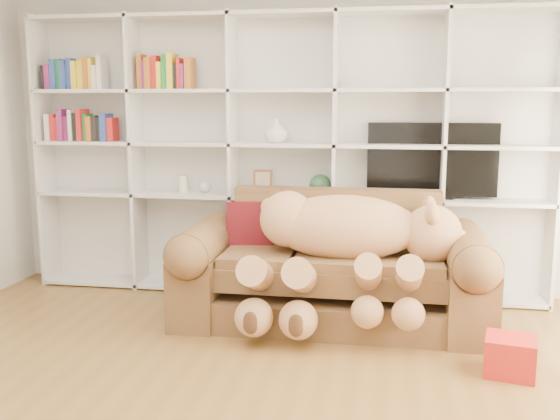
% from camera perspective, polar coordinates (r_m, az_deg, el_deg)
% --- Properties ---
extents(wall_back, '(5.00, 0.02, 2.70)m').
position_cam_1_polar(wall_back, '(5.51, 0.67, 6.66)').
color(wall_back, silver).
rests_on(wall_back, floor).
extents(bookshelf, '(4.43, 0.35, 2.40)m').
position_cam_1_polar(bookshelf, '(5.43, -2.08, 6.13)').
color(bookshelf, silver).
rests_on(bookshelf, floor).
extents(sofa, '(2.31, 1.00, 0.97)m').
position_cam_1_polar(sofa, '(4.78, 4.79, -5.82)').
color(sofa, brown).
rests_on(sofa, floor).
extents(teddy_bear, '(1.61, 0.91, 0.94)m').
position_cam_1_polar(teddy_bear, '(4.52, 5.93, -2.91)').
color(teddy_bear, tan).
rests_on(teddy_bear, sofa).
extents(throw_pillow, '(0.40, 0.26, 0.40)m').
position_cam_1_polar(throw_pillow, '(4.96, -2.69, -1.48)').
color(throw_pillow, maroon).
rests_on(throw_pillow, sofa).
extents(gift_box, '(0.34, 0.33, 0.24)m').
position_cam_1_polar(gift_box, '(4.17, 20.28, -12.40)').
color(gift_box, red).
rests_on(gift_box, floor).
extents(tv, '(1.06, 0.18, 0.63)m').
position_cam_1_polar(tv, '(5.33, 13.71, 4.37)').
color(tv, black).
rests_on(tv, bookshelf).
extents(picture_frame, '(0.17, 0.07, 0.21)m').
position_cam_1_polar(picture_frame, '(5.39, -1.57, 2.61)').
color(picture_frame, brown).
rests_on(picture_frame, bookshelf).
extents(green_vase, '(0.19, 0.19, 0.19)m').
position_cam_1_polar(green_vase, '(5.32, 3.70, 2.28)').
color(green_vase, '#295032').
rests_on(green_vase, bookshelf).
extents(figurine_tall, '(0.09, 0.09, 0.15)m').
position_cam_1_polar(figurine_tall, '(5.58, -8.84, 2.35)').
color(figurine_tall, silver).
rests_on(figurine_tall, bookshelf).
extents(figurine_short, '(0.08, 0.08, 0.13)m').
position_cam_1_polar(figurine_short, '(5.58, -8.83, 2.25)').
color(figurine_short, silver).
rests_on(figurine_short, bookshelf).
extents(snow_globe, '(0.10, 0.10, 0.10)m').
position_cam_1_polar(snow_globe, '(5.52, -6.88, 2.08)').
color(snow_globe, silver).
rests_on(snow_globe, bookshelf).
extents(shelf_vase, '(0.24, 0.24, 0.20)m').
position_cam_1_polar(shelf_vase, '(5.33, -0.34, 7.26)').
color(shelf_vase, silver).
rests_on(shelf_vase, bookshelf).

